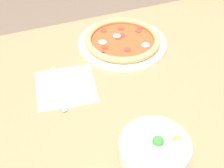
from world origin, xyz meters
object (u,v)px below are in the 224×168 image
(bowl, at_px, (155,148))
(knife, at_px, (58,86))
(fork, at_px, (74,83))
(pizza, at_px, (123,41))

(bowl, xyz_separation_m, knife, (0.18, -0.37, -0.03))
(fork, height_order, knife, same)
(pizza, bearing_deg, bowl, 77.00)
(bowl, bearing_deg, knife, -63.58)
(bowl, bearing_deg, fork, -70.30)
(pizza, relative_size, fork, 2.06)
(bowl, xyz_separation_m, fork, (0.13, -0.36, -0.02))
(fork, bearing_deg, pizza, 127.49)
(fork, bearing_deg, bowl, 24.11)
(pizza, xyz_separation_m, bowl, (0.12, 0.52, 0.01))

